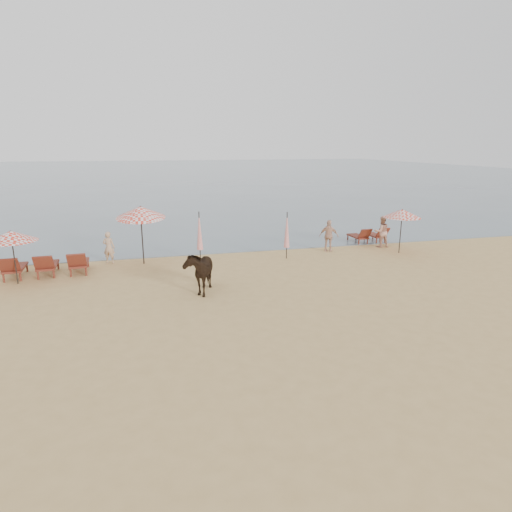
{
  "coord_description": "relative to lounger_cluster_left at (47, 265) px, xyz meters",
  "views": [
    {
      "loc": [
        -3.94,
        -10.56,
        5.26
      ],
      "look_at": [
        0.0,
        5.0,
        1.1
      ],
      "focal_mm": 30.0,
      "sensor_mm": 36.0,
      "label": 1
    }
  ],
  "objects": [
    {
      "name": "lounger_cluster_left",
      "position": [
        0.0,
        0.0,
        0.0
      ],
      "size": [
        3.29,
        2.06,
        0.7
      ],
      "rotation": [
        0.0,
        0.0,
        0.06
      ],
      "color": "maroon",
      "rests_on": "ground"
    },
    {
      "name": "umbrella_open_left_a",
      "position": [
        -0.91,
        -0.86,
        1.43
      ],
      "size": [
        1.87,
        1.87,
        2.13
      ],
      "rotation": [
        0.0,
        0.0,
        0.26
      ],
      "color": "black",
      "rests_on": "ground"
    },
    {
      "name": "beachgoer_right_b",
      "position": [
        13.03,
        1.09,
        0.32
      ],
      "size": [
        1.02,
        0.83,
        1.62
      ],
      "primitive_type": "imported",
      "rotation": [
        0.0,
        0.0,
        2.6
      ],
      "color": "tan",
      "rests_on": "ground"
    },
    {
      "name": "ground",
      "position": [
        8.16,
        -8.04,
        -0.49
      ],
      "size": [
        120.0,
        120.0,
        0.0
      ],
      "primitive_type": "plane",
      "color": "tan",
      "rests_on": "ground"
    },
    {
      "name": "lounger_cluster_right",
      "position": [
        16.0,
        2.42,
        -0.05
      ],
      "size": [
        1.81,
        1.74,
        0.62
      ],
      "rotation": [
        0.0,
        0.0,
        0.04
      ],
      "color": "maroon",
      "rests_on": "ground"
    },
    {
      "name": "sea",
      "position": [
        8.16,
        71.96,
        -0.49
      ],
      "size": [
        160.0,
        140.0,
        0.06
      ],
      "primitive_type": "cube",
      "color": "#51606B",
      "rests_on": "ground"
    },
    {
      "name": "umbrella_closed_right",
      "position": [
        10.51,
        0.29,
        0.89
      ],
      "size": [
        0.27,
        0.27,
        2.24
      ],
      "rotation": [
        0.0,
        0.0,
        0.35
      ],
      "color": "black",
      "rests_on": "ground"
    },
    {
      "name": "umbrella_open_right",
      "position": [
        16.36,
        -0.08,
        1.52
      ],
      "size": [
        1.82,
        1.82,
        2.23
      ],
      "rotation": [
        0.0,
        0.0,
        -0.0
      ],
      "color": "black",
      "rests_on": "ground"
    },
    {
      "name": "beachgoer_left",
      "position": [
        2.36,
        1.47,
        0.25
      ],
      "size": [
        0.62,
        0.5,
        1.48
      ],
      "primitive_type": "imported",
      "rotation": [
        0.0,
        0.0,
        2.83
      ],
      "color": "tan",
      "rests_on": "ground"
    },
    {
      "name": "umbrella_closed_left",
      "position": [
        6.44,
        0.74,
        0.96
      ],
      "size": [
        0.29,
        0.29,
        2.35
      ],
      "rotation": [
        0.0,
        0.0,
        0.31
      ],
      "color": "black",
      "rests_on": "ground"
    },
    {
      "name": "umbrella_open_left_b",
      "position": [
        3.87,
        0.97,
        1.9
      ],
      "size": [
        2.16,
        2.2,
        2.76
      ],
      "rotation": [
        0.0,
        0.0,
        0.22
      ],
      "color": "black",
      "rests_on": "ground"
    },
    {
      "name": "beachgoer_right_a",
      "position": [
        16.14,
        1.34,
        0.35
      ],
      "size": [
        0.83,
        0.66,
        1.66
      ],
      "primitive_type": "imported",
      "rotation": [
        0.0,
        0.0,
        3.1
      ],
      "color": "tan",
      "rests_on": "ground"
    },
    {
      "name": "cow",
      "position": [
        5.9,
        -3.49,
        0.33
      ],
      "size": [
        1.37,
        2.09,
        1.63
      ],
      "primitive_type": "imported",
      "rotation": [
        0.0,
        0.0,
        -0.28
      ],
      "color": "black",
      "rests_on": "ground"
    }
  ]
}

